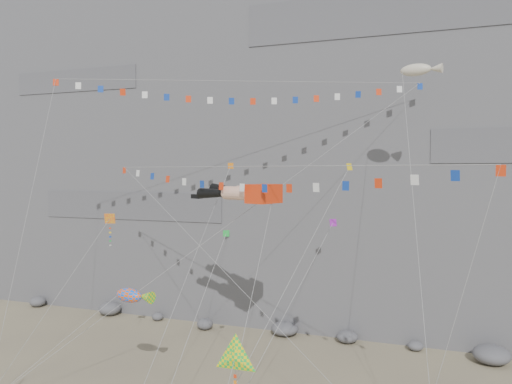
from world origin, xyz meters
TOP-DOWN VIEW (x-y plane):
  - cliff at (0.00, 32.00)m, footprint 80.00×28.00m
  - talus_boulders at (0.00, 17.00)m, footprint 60.00×3.00m
  - legs_kite at (-0.01, 5.70)m, footprint 8.18×15.99m
  - flag_banner_upper at (-1.87, 10.50)m, footprint 27.89×20.11m
  - flag_banner_lower at (1.71, 3.44)m, footprint 29.17×12.50m
  - harlequin_kite at (-9.53, 2.78)m, footprint 6.84×6.70m
  - fish_windsock at (-6.83, 1.23)m, footprint 9.54×7.25m
  - delta_kite at (3.44, -4.19)m, footprint 2.65×3.48m
  - blimp_windsock at (11.92, 10.60)m, footprint 3.76×14.48m
  - small_kite_a at (-2.51, 9.14)m, footprint 1.10×17.14m
  - small_kite_b at (6.88, 4.53)m, footprint 5.56×10.82m
  - small_kite_c at (-0.37, 3.28)m, footprint 0.97×12.13m
  - small_kite_d at (7.31, 8.14)m, footprint 6.52×15.22m

SIDE VIEW (x-z plane):
  - talus_boulders at x=0.00m, z-range 0.00..1.20m
  - delta_kite at x=3.44m, z-range 2.07..9.60m
  - fish_windsock at x=-6.83m, z-range 0.97..13.15m
  - small_kite_c at x=-0.37m, z-range 3.02..19.27m
  - small_kite_b at x=6.88m, z-range 3.78..20.49m
  - harlequin_kite at x=-9.53m, z-range 4.80..19.62m
  - legs_kite at x=-0.01m, z-range 4.67..23.78m
  - small_kite_d at x=7.31m, z-range 4.56..27.05m
  - small_kite_a at x=-2.51m, z-range 4.26..27.40m
  - flag_banner_lower at x=1.71m, z-range 6.17..26.11m
  - blimp_windsock at x=11.92m, z-range 9.75..36.74m
  - flag_banner_upper at x=-1.87m, z-range 8.19..38.38m
  - cliff at x=0.00m, z-range 0.00..50.00m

